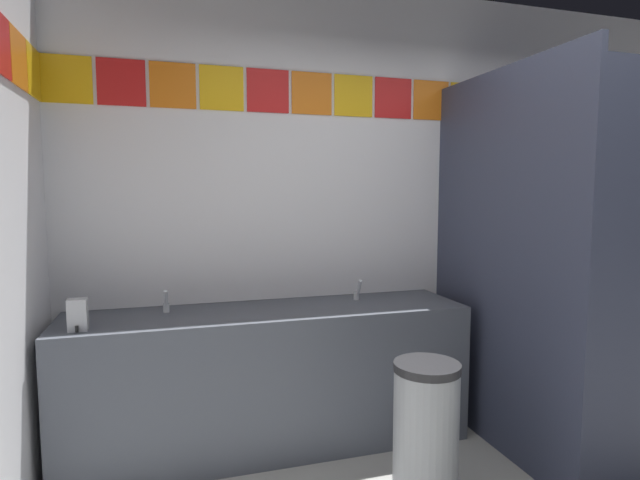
# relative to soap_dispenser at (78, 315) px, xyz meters

# --- Properties ---
(wall_back) EXTENTS (4.21, 0.09, 2.82)m
(wall_back) POSITION_rel_soap_dispenser_xyz_m (1.89, 0.49, 0.52)
(wall_back) COLOR silver
(wall_back) RESTS_ON ground_plane
(vanity_counter) EXTENTS (2.32, 0.57, 0.82)m
(vanity_counter) POSITION_rel_soap_dispenser_xyz_m (0.99, 0.17, -0.48)
(vanity_counter) COLOR #4C515B
(vanity_counter) RESTS_ON ground_plane
(faucet_left) EXTENTS (0.04, 0.10, 0.14)m
(faucet_left) POSITION_rel_soap_dispenser_xyz_m (0.41, 0.26, -0.03)
(faucet_left) COLOR silver
(faucet_left) RESTS_ON vanity_counter
(faucet_right) EXTENTS (0.04, 0.10, 0.14)m
(faucet_right) POSITION_rel_soap_dispenser_xyz_m (1.57, 0.26, -0.03)
(faucet_right) COLOR silver
(faucet_right) RESTS_ON vanity_counter
(soap_dispenser) EXTENTS (0.09, 0.09, 0.16)m
(soap_dispenser) POSITION_rel_soap_dispenser_xyz_m (0.00, 0.00, 0.00)
(soap_dispenser) COLOR #B7BABF
(soap_dispenser) RESTS_ON vanity_counter
(stall_divider) EXTENTS (0.92, 1.34, 2.20)m
(stall_divider) POSITION_rel_soap_dispenser_xyz_m (2.44, -0.47, 0.20)
(stall_divider) COLOR #33384C
(stall_divider) RESTS_ON ground_plane
(toilet) EXTENTS (0.39, 0.49, 0.74)m
(toilet) POSITION_rel_soap_dispenser_xyz_m (2.77, 0.05, -0.60)
(toilet) COLOR white
(toilet) RESTS_ON ground_plane
(trash_bin) EXTENTS (0.32, 0.32, 0.69)m
(trash_bin) POSITION_rel_soap_dispenser_xyz_m (1.61, -0.59, -0.55)
(trash_bin) COLOR #999EA3
(trash_bin) RESTS_ON ground_plane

